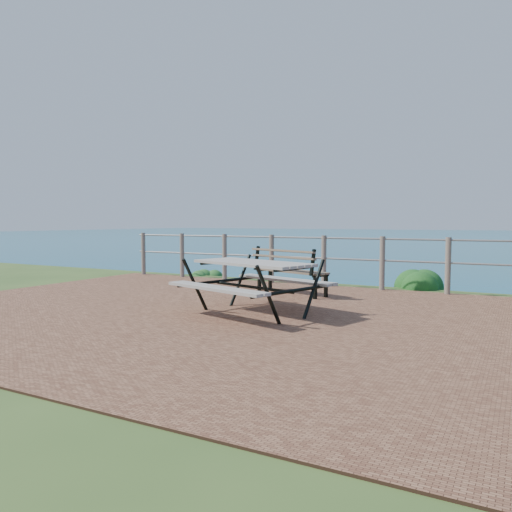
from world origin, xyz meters
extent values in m
cube|color=brown|center=(0.00, 0.00, 0.00)|extent=(10.00, 7.00, 0.12)
cylinder|color=#6B5B4C|center=(-4.60, 3.35, 0.52)|extent=(0.10, 0.10, 1.00)
cylinder|color=#6B5B4C|center=(-3.45, 3.35, 0.52)|extent=(0.10, 0.10, 1.00)
cylinder|color=#6B5B4C|center=(-2.30, 3.35, 0.52)|extent=(0.10, 0.10, 1.00)
cylinder|color=#6B5B4C|center=(-1.15, 3.35, 0.52)|extent=(0.10, 0.10, 1.00)
cylinder|color=#6B5B4C|center=(0.00, 3.35, 0.52)|extent=(0.10, 0.10, 1.00)
cylinder|color=#6B5B4C|center=(1.15, 3.35, 0.52)|extent=(0.10, 0.10, 1.00)
cylinder|color=#6B5B4C|center=(2.30, 3.35, 0.52)|extent=(0.10, 0.10, 1.00)
cylinder|color=slate|center=(0.00, 3.35, 0.97)|extent=(9.40, 0.04, 0.04)
cylinder|color=slate|center=(0.00, 3.35, 0.57)|extent=(9.40, 0.04, 0.04)
cube|color=#9F9A8F|center=(0.20, 0.09, 0.73)|extent=(1.84, 1.16, 0.04)
cube|color=#9F9A8F|center=(0.20, 0.09, 0.44)|extent=(1.72, 0.72, 0.04)
cube|color=#9F9A8F|center=(0.20, 0.09, 0.44)|extent=(1.72, 0.72, 0.04)
cylinder|color=black|center=(0.20, 0.09, 0.39)|extent=(1.43, 0.46, 0.04)
cube|color=brown|center=(-0.13, 2.08, 0.42)|extent=(1.50, 0.83, 0.03)
cube|color=brown|center=(-0.13, 2.08, 0.68)|extent=(1.42, 0.59, 0.33)
cube|color=black|center=(-0.13, 2.08, 0.22)|extent=(0.06, 0.07, 0.40)
cube|color=black|center=(-0.13, 2.08, 0.22)|extent=(0.06, 0.07, 0.40)
cube|color=black|center=(-0.13, 2.08, 0.22)|extent=(0.06, 0.07, 0.40)
cube|color=black|center=(-0.13, 2.08, 0.22)|extent=(0.06, 0.07, 0.40)
ellipsoid|color=#215923|center=(-3.24, 4.09, 0.00)|extent=(0.66, 0.66, 0.36)
ellipsoid|color=#154618|center=(1.78, 4.13, 0.00)|extent=(0.77, 0.77, 0.51)
camera|label=1|loc=(3.48, -5.88, 1.30)|focal=35.00mm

